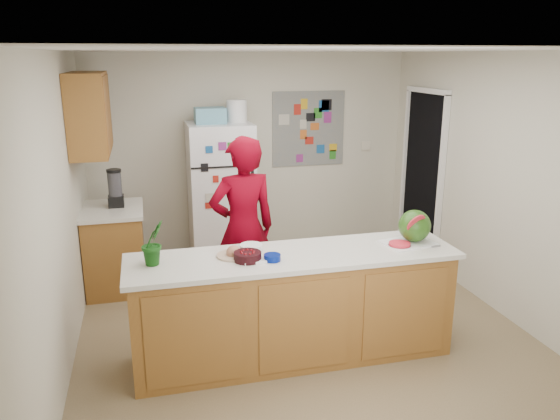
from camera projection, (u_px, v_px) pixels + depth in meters
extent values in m
cube|color=brown|center=(300.00, 327.00, 5.15)|extent=(4.00, 4.50, 0.02)
cube|color=beige|center=(251.00, 154.00, 6.91)|extent=(4.00, 0.02, 2.50)
cube|color=beige|center=(58.00, 213.00, 4.33)|extent=(0.02, 4.50, 2.50)
cube|color=beige|center=(500.00, 185.00, 5.28)|extent=(0.02, 4.50, 2.50)
cube|color=white|center=(303.00, 49.00, 4.46)|extent=(4.00, 4.50, 0.02)
cube|color=black|center=(423.00, 177.00, 6.69)|extent=(0.03, 0.85, 2.04)
cube|color=brown|center=(294.00, 308.00, 4.51)|extent=(2.60, 0.62, 0.88)
cube|color=silver|center=(294.00, 256.00, 4.39)|extent=(2.68, 0.70, 0.04)
cube|color=brown|center=(115.00, 250.00, 5.89)|extent=(0.60, 0.80, 0.86)
cube|color=silver|center=(112.00, 210.00, 5.77)|extent=(0.64, 0.84, 0.04)
cube|color=brown|center=(89.00, 114.00, 5.41)|extent=(0.35, 1.00, 0.80)
cube|color=silver|center=(221.00, 194.00, 6.56)|extent=(0.75, 0.70, 1.70)
cube|color=#5999B2|center=(210.00, 115.00, 6.28)|extent=(0.35, 0.28, 0.18)
cube|color=slate|center=(309.00, 129.00, 6.99)|extent=(0.95, 0.01, 0.95)
imported|color=#65000E|center=(243.00, 229.00, 5.12)|extent=(0.70, 0.52, 1.77)
cylinder|color=black|center=(115.00, 189.00, 5.78)|extent=(0.14, 0.14, 0.38)
cube|color=silver|center=(408.00, 243.00, 4.62)|extent=(0.47, 0.39, 0.01)
sphere|color=#2B5C11|center=(415.00, 226.00, 4.62)|extent=(0.27, 0.27, 0.27)
cylinder|color=red|center=(400.00, 244.00, 4.55)|extent=(0.18, 0.18, 0.02)
cylinder|color=black|center=(248.00, 256.00, 4.23)|extent=(0.28, 0.28, 0.07)
cylinder|color=white|center=(251.00, 248.00, 4.43)|extent=(0.22, 0.22, 0.06)
cylinder|color=#011266|center=(272.00, 257.00, 4.24)|extent=(0.15, 0.15, 0.05)
cylinder|color=beige|center=(234.00, 255.00, 4.33)|extent=(0.29, 0.29, 0.02)
cube|color=silver|center=(254.00, 260.00, 4.23)|extent=(0.18, 0.16, 0.02)
cube|color=gray|center=(435.00, 246.00, 4.55)|extent=(0.09, 0.05, 0.01)
imported|color=#124618|center=(153.00, 243.00, 4.13)|extent=(0.24, 0.24, 0.35)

